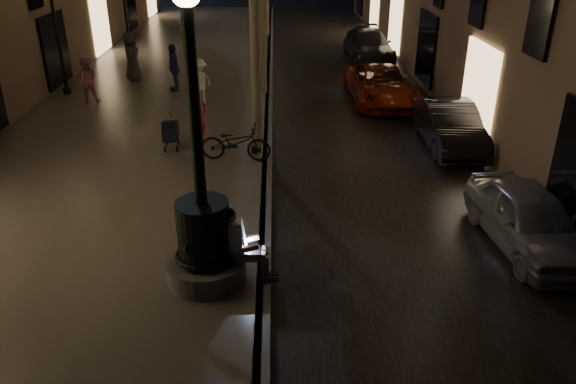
{
  "coord_description": "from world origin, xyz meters",
  "views": [
    {
      "loc": [
        0.24,
        -6.3,
        5.87
      ],
      "look_at": [
        0.45,
        3.0,
        1.4
      ],
      "focal_mm": 35.0,
      "sensor_mm": 36.0,
      "label": 1
    }
  ],
  "objects_px": {
    "car_rear": "(368,45)",
    "pedestrian_dark": "(132,56)",
    "pedestrian_white": "(199,82)",
    "lamp_left_b": "(53,8)",
    "car_front": "(529,219)",
    "lamp_curb_a": "(253,39)",
    "lamp_curb_b": "(260,0)",
    "car_third": "(381,85)",
    "bicycle": "(236,143)",
    "stroller": "(171,132)",
    "car_second": "(449,126)",
    "fountain_lamppost": "(203,228)",
    "pedestrian_pink": "(86,80)",
    "pedestrian_blue": "(174,67)",
    "pedestrian_red": "(199,117)",
    "seated_man_laptop": "(240,242)"
  },
  "relations": [
    {
      "from": "car_front",
      "to": "car_rear",
      "type": "relative_size",
      "value": 0.76
    },
    {
      "from": "lamp_curb_a",
      "to": "pedestrian_pink",
      "type": "height_order",
      "value": "lamp_curb_a"
    },
    {
      "from": "lamp_left_b",
      "to": "stroller",
      "type": "relative_size",
      "value": 4.85
    },
    {
      "from": "pedestrian_red",
      "to": "seated_man_laptop",
      "type": "bearing_deg",
      "value": -127.91
    },
    {
      "from": "fountain_lamppost",
      "to": "pedestrian_dark",
      "type": "relative_size",
      "value": 2.75
    },
    {
      "from": "car_front",
      "to": "pedestrian_blue",
      "type": "distance_m",
      "value": 14.09
    },
    {
      "from": "pedestrian_pink",
      "to": "pedestrian_dark",
      "type": "distance_m",
      "value": 3.2
    },
    {
      "from": "pedestrian_red",
      "to": "pedestrian_pink",
      "type": "height_order",
      "value": "pedestrian_red"
    },
    {
      "from": "pedestrian_red",
      "to": "bicycle",
      "type": "xyz_separation_m",
      "value": [
        1.08,
        -1.28,
        -0.29
      ]
    },
    {
      "from": "pedestrian_red",
      "to": "car_rear",
      "type": "bearing_deg",
      "value": 9.92
    },
    {
      "from": "lamp_curb_a",
      "to": "stroller",
      "type": "xyz_separation_m",
      "value": [
        -2.35,
        0.34,
        -2.54
      ]
    },
    {
      "from": "car_third",
      "to": "pedestrian_blue",
      "type": "relative_size",
      "value": 2.64
    },
    {
      "from": "lamp_curb_a",
      "to": "pedestrian_dark",
      "type": "distance_m",
      "value": 9.69
    },
    {
      "from": "lamp_curb_b",
      "to": "car_second",
      "type": "bearing_deg",
      "value": -52.46
    },
    {
      "from": "lamp_curb_b",
      "to": "lamp_left_b",
      "type": "relative_size",
      "value": 1.0
    },
    {
      "from": "fountain_lamppost",
      "to": "car_third",
      "type": "bearing_deg",
      "value": 66.18
    },
    {
      "from": "stroller",
      "to": "car_second",
      "type": "bearing_deg",
      "value": -1.46
    },
    {
      "from": "car_third",
      "to": "pedestrian_blue",
      "type": "distance_m",
      "value": 7.58
    },
    {
      "from": "fountain_lamppost",
      "to": "car_second",
      "type": "distance_m",
      "value": 9.25
    },
    {
      "from": "stroller",
      "to": "pedestrian_dark",
      "type": "xyz_separation_m",
      "value": [
        -2.75,
        7.63,
        0.45
      ]
    },
    {
      "from": "car_rear",
      "to": "fountain_lamppost",
      "type": "bearing_deg",
      "value": -108.84
    },
    {
      "from": "lamp_curb_a",
      "to": "car_front",
      "type": "relative_size",
      "value": 1.34
    },
    {
      "from": "car_rear",
      "to": "pedestrian_red",
      "type": "bearing_deg",
      "value": -121.29
    },
    {
      "from": "lamp_left_b",
      "to": "car_front",
      "type": "distance_m",
      "value": 16.74
    },
    {
      "from": "car_third",
      "to": "pedestrian_pink",
      "type": "bearing_deg",
      "value": -179.34
    },
    {
      "from": "car_third",
      "to": "pedestrian_pink",
      "type": "height_order",
      "value": "pedestrian_pink"
    },
    {
      "from": "pedestrian_pink",
      "to": "pedestrian_white",
      "type": "relative_size",
      "value": 1.0
    },
    {
      "from": "seated_man_laptop",
      "to": "bicycle",
      "type": "relative_size",
      "value": 0.74
    },
    {
      "from": "car_front",
      "to": "pedestrian_dark",
      "type": "bearing_deg",
      "value": 125.43
    },
    {
      "from": "fountain_lamppost",
      "to": "car_second",
      "type": "relative_size",
      "value": 1.34
    },
    {
      "from": "car_front",
      "to": "pedestrian_dark",
      "type": "relative_size",
      "value": 1.9
    },
    {
      "from": "car_third",
      "to": "bicycle",
      "type": "relative_size",
      "value": 2.44
    },
    {
      "from": "lamp_left_b",
      "to": "car_rear",
      "type": "height_order",
      "value": "lamp_left_b"
    },
    {
      "from": "car_second",
      "to": "pedestrian_white",
      "type": "bearing_deg",
      "value": 154.11
    },
    {
      "from": "car_rear",
      "to": "pedestrian_dark",
      "type": "height_order",
      "value": "pedestrian_dark"
    },
    {
      "from": "pedestrian_white",
      "to": "bicycle",
      "type": "bearing_deg",
      "value": 60.31
    },
    {
      "from": "car_second",
      "to": "lamp_curb_a",
      "type": "bearing_deg",
      "value": -170.61
    },
    {
      "from": "fountain_lamppost",
      "to": "lamp_curb_b",
      "type": "distance_m",
      "value": 14.16
    },
    {
      "from": "car_second",
      "to": "pedestrian_dark",
      "type": "relative_size",
      "value": 2.06
    },
    {
      "from": "seated_man_laptop",
      "to": "car_front",
      "type": "xyz_separation_m",
      "value": [
        5.59,
        1.3,
        -0.32
      ]
    },
    {
      "from": "fountain_lamppost",
      "to": "pedestrian_pink",
      "type": "xyz_separation_m",
      "value": [
        -5.27,
        10.9,
        -0.23
      ]
    },
    {
      "from": "lamp_curb_a",
      "to": "lamp_curb_b",
      "type": "relative_size",
      "value": 1.0
    },
    {
      "from": "pedestrian_white",
      "to": "fountain_lamppost",
      "type": "bearing_deg",
      "value": 50.93
    },
    {
      "from": "car_third",
      "to": "pedestrian_dark",
      "type": "distance_m",
      "value": 9.78
    },
    {
      "from": "car_third",
      "to": "car_rear",
      "type": "relative_size",
      "value": 0.96
    },
    {
      "from": "car_rear",
      "to": "pedestrian_white",
      "type": "height_order",
      "value": "pedestrian_white"
    },
    {
      "from": "stroller",
      "to": "car_third",
      "type": "xyz_separation_m",
      "value": [
        6.65,
        4.98,
        -0.07
      ]
    },
    {
      "from": "car_second",
      "to": "car_third",
      "type": "bearing_deg",
      "value": 105.65
    },
    {
      "from": "lamp_left_b",
      "to": "lamp_curb_b",
      "type": "bearing_deg",
      "value": 15.73
    },
    {
      "from": "pedestrian_blue",
      "to": "stroller",
      "type": "bearing_deg",
      "value": -12.4
    }
  ]
}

